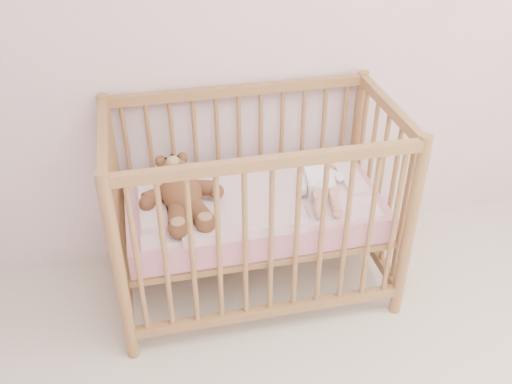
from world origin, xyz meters
name	(u,v)px	position (x,y,z in m)	size (l,w,h in m)	color
wall_back	(322,2)	(0.00, 2.00, 1.35)	(4.00, 0.02, 2.70)	silver
crib	(254,207)	(-0.42, 1.60, 0.50)	(1.36, 0.76, 1.00)	#996741
mattress	(254,209)	(-0.42, 1.60, 0.49)	(1.22, 0.62, 0.13)	pink
blanket	(254,197)	(-0.42, 1.60, 0.56)	(1.10, 0.58, 0.06)	pink
baby	(320,178)	(-0.10, 1.58, 0.64)	(0.24, 0.49, 0.12)	white
teddy_bear	(182,193)	(-0.77, 1.58, 0.65)	(0.41, 0.58, 0.16)	brown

